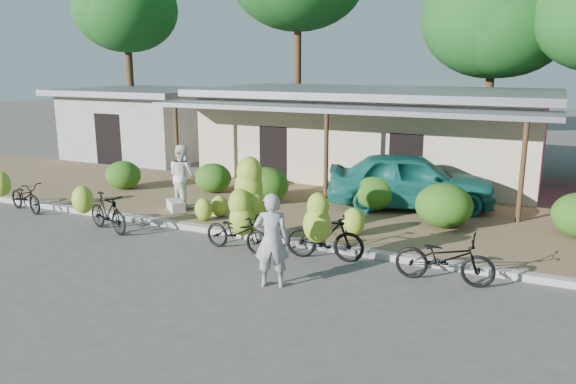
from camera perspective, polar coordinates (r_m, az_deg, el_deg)
name	(u,v)px	position (r m, az deg, el deg)	size (l,w,h in m)	color
ground	(221,266)	(12.40, -6.81, -7.49)	(100.00, 100.00, 0.00)	#4F4C49
sidewalk	(312,210)	(16.61, 2.41, -1.86)	(60.00, 6.00, 0.12)	#826146
curb	(264,238)	(14.00, -2.44, -4.66)	(60.00, 0.25, 0.15)	#A8A399
shop_main	(373,132)	(21.79, 8.64, 6.02)	(13.00, 8.50, 3.35)	#BFAA90
shop_grey	(146,122)	(27.15, -14.28, 6.91)	(7.00, 6.00, 3.15)	#A7A6A2
tree_back_left	(124,8)	(30.49, -16.29, 17.46)	(5.24, 5.13, 8.90)	#49351D
tree_center_right	(491,18)	(26.62, 19.89, 16.28)	(6.16, 6.12, 8.52)	#49351D
hedge_0	(123,175)	(19.84, -16.39, 1.67)	(1.23, 1.10, 0.96)	#1E4F12
hedge_1	(213,178)	(18.69, -7.63, 1.43)	(1.24, 1.12, 0.97)	#1E4F12
hedge_2	(266,185)	(17.16, -2.21, 0.71)	(1.40, 1.26, 1.09)	#1E4F12
hedge_3	(373,191)	(16.45, 8.60, 0.06)	(1.42, 1.28, 1.11)	#1E4F12
hedge_4	(444,205)	(15.14, 15.55, -1.32)	(1.48, 1.33, 1.16)	#1E4F12
bike_far_left	(21,194)	(18.27, -25.48, -0.22)	(1.80, 1.38, 1.31)	black
bike_left	(103,210)	(15.28, -18.28, -1.76)	(1.77, 1.35, 1.33)	black
bike_center	(244,211)	(13.32, -4.51, -1.97)	(1.79, 1.23, 2.17)	black
bike_right	(323,232)	(12.35, 3.56, -4.09)	(1.85, 1.27, 1.68)	black
bike_far_right	(445,258)	(11.70, 15.63, -6.48)	(1.99, 0.79, 1.03)	black
loose_banana_a	(219,206)	(15.72, -6.98, -1.43)	(0.49, 0.42, 0.61)	#A7C631
loose_banana_b	(204,209)	(15.40, -8.57, -1.75)	(0.51, 0.43, 0.63)	#A7C631
loose_banana_c	(353,222)	(14.01, 6.67, -3.02)	(0.57, 0.48, 0.71)	#A7C631
sack_near	(219,209)	(16.02, -7.02, -1.74)	(0.85, 0.40, 0.30)	beige
sack_far	(176,205)	(16.68, -11.33, -1.34)	(0.75, 0.38, 0.28)	beige
vendor	(272,240)	(10.96, -1.67, -4.92)	(0.69, 0.45, 1.90)	gray
bystander	(183,176)	(16.90, -10.65, 1.64)	(0.91, 0.71, 1.87)	white
teal_van	(411,180)	(16.89, 12.34, 1.18)	(1.95, 4.84, 1.65)	#16665C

